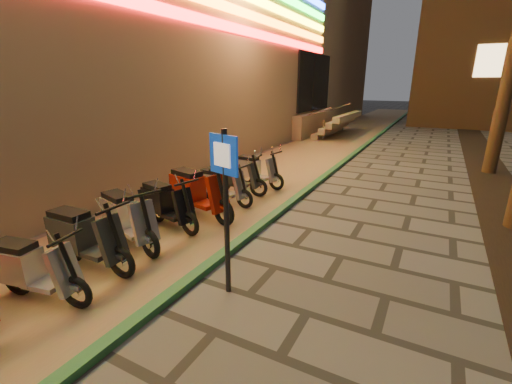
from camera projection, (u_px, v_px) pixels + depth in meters
The scene contains 11 objects.
parking_strip at pixel (288, 165), 12.16m from camera, with size 3.40×60.00×0.01m, color #8C7251.
green_curb at pixel (335, 169), 11.39m from camera, with size 0.18×60.00×0.10m, color #246236.
pedestrian_sign at pixel (225, 192), 4.33m from camera, with size 0.48×0.16×2.25m.
scooter_6 at pixel (31, 269), 4.48m from camera, with size 1.48×0.66×1.04m.
scooter_7 at pixel (83, 237), 5.28m from camera, with size 1.64×0.58×1.16m.
scooter_8 at pixel (126, 217), 6.04m from camera, with size 1.65×0.83×1.16m.
scooter_9 at pixel (165, 204), 6.82m from camera, with size 1.56×0.72×1.10m.
scooter_10 at pixel (196, 191), 7.34m from camera, with size 1.80×0.85×1.27m.
scooter_11 at pixel (220, 185), 8.16m from camera, with size 1.47×0.52×1.03m.
scooter_12 at pixel (232, 176), 8.84m from camera, with size 1.54×0.61×1.08m.
scooter_13 at pixel (255, 170), 9.54m from camera, with size 1.52×0.60×1.06m.
Camera 1 is at (1.98, -1.02, 2.77)m, focal length 24.00 mm.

